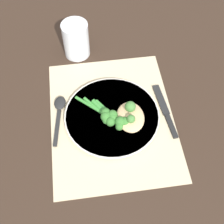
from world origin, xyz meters
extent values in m
plane|color=#332319|center=(0.00, 0.00, 0.00)|extent=(3.00, 3.00, 0.00)
cube|color=beige|center=(0.00, 0.00, 0.00)|extent=(0.45, 0.35, 0.00)
cylinder|color=silver|center=(0.00, 0.00, 0.01)|extent=(0.27, 0.27, 0.01)
cylinder|color=beige|center=(0.00, 0.00, 0.02)|extent=(0.27, 0.27, 0.01)
ellipsoid|color=tan|center=(0.02, 0.05, 0.03)|extent=(0.11, 0.08, 0.02)
sphere|color=#477F38|center=(0.04, 0.05, 0.05)|extent=(0.02, 0.02, 0.02)
sphere|color=#477F38|center=(0.00, 0.05, 0.05)|extent=(0.03, 0.03, 0.03)
cylinder|color=#3D8E38|center=(-0.01, -0.01, 0.02)|extent=(0.09, 0.07, 0.01)
sphere|color=#38752D|center=(0.04, 0.02, 0.03)|extent=(0.03, 0.03, 0.03)
sphere|color=#38752D|center=(0.05, 0.01, 0.03)|extent=(0.02, 0.02, 0.02)
sphere|color=#38752D|center=(0.04, 0.03, 0.03)|extent=(0.03, 0.03, 0.03)
cylinder|color=#3D8E38|center=(-0.02, -0.03, 0.02)|extent=(0.08, 0.06, 0.01)
sphere|color=#38752D|center=(0.02, 0.00, 0.03)|extent=(0.03, 0.03, 0.03)
sphere|color=#38752D|center=(0.03, -0.01, 0.03)|extent=(0.03, 0.03, 0.03)
cylinder|color=#3D8E38|center=(-0.03, -0.04, 0.02)|extent=(0.08, 0.06, 0.01)
sphere|color=#38752D|center=(0.01, -0.02, 0.03)|extent=(0.03, 0.03, 0.03)
sphere|color=#38752D|center=(0.02, -0.02, 0.03)|extent=(0.02, 0.02, 0.02)
sphere|color=#38752D|center=(0.01, 0.00, 0.03)|extent=(0.03, 0.03, 0.03)
cylinder|color=#3D8E38|center=(-0.04, -0.06, 0.02)|extent=(0.08, 0.09, 0.01)
sphere|color=#38752D|center=(0.00, -0.02, 0.03)|extent=(0.03, 0.03, 0.03)
sphere|color=#38752D|center=(0.01, -0.02, 0.03)|extent=(0.03, 0.03, 0.03)
cube|color=black|center=(-0.04, 0.15, 0.01)|extent=(0.11, 0.03, 0.00)
cube|color=black|center=(0.05, 0.16, 0.01)|extent=(0.08, 0.02, 0.01)
cube|color=black|center=(0.01, -0.16, 0.01)|extent=(0.12, 0.03, 0.00)
ellipsoid|color=black|center=(-0.07, -0.15, 0.01)|extent=(0.05, 0.04, 0.01)
cylinder|color=silver|center=(-0.28, -0.08, 0.06)|extent=(0.08, 0.08, 0.12)
camera|label=1|loc=(0.48, -0.07, 0.76)|focal=50.00mm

